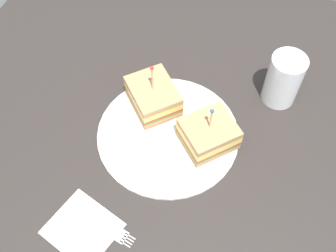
{
  "coord_description": "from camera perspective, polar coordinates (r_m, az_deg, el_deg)",
  "views": [
    {
      "loc": [
        13.87,
        -38.56,
        65.77
      ],
      "look_at": [
        0.0,
        0.0,
        2.98
      ],
      "focal_mm": 44.24,
      "sensor_mm": 36.0,
      "label": 1
    }
  ],
  "objects": [
    {
      "name": "plate",
      "position": [
        0.77,
        0.0,
        -1.01
      ],
      "size": [
        26.42,
        26.42,
        0.98
      ],
      "primitive_type": "cylinder",
      "color": "silver",
      "rests_on": "ground_plane"
    },
    {
      "name": "knife",
      "position": [
        0.69,
        -10.63,
        -16.54
      ],
      "size": [
        12.22,
        3.44,
        0.35
      ],
      "color": "silver",
      "rests_on": "ground_plane"
    },
    {
      "name": "drink_glass",
      "position": [
        0.82,
        15.52,
        5.92
      ],
      "size": [
        6.65,
        6.65,
        10.7
      ],
      "color": "beige",
      "rests_on": "ground_plane"
    },
    {
      "name": "sandwich_half_front",
      "position": [
        0.79,
        -2.06,
        4.18
      ],
      "size": [
        12.58,
        12.6,
        10.64
      ],
      "color": "tan",
      "rests_on": "plate"
    },
    {
      "name": "ground_plane",
      "position": [
        0.78,
        0.0,
        -1.59
      ],
      "size": [
        97.3,
        97.3,
        2.0
      ],
      "primitive_type": "cube",
      "color": "#2D2826"
    },
    {
      "name": "napkin",
      "position": [
        0.71,
        -11.7,
        -13.64
      ],
      "size": [
        13.04,
        12.31,
        0.15
      ],
      "primitive_type": "cube",
      "rotation": [
        0.0,
        0.0,
        5.99
      ],
      "color": "white",
      "rests_on": "ground_plane"
    },
    {
      "name": "fork",
      "position": [
        0.7,
        -8.04,
        -13.83
      ],
      "size": [
        11.88,
        3.57,
        0.35
      ],
      "color": "silver",
      "rests_on": "ground_plane"
    },
    {
      "name": "sandwich_half_back",
      "position": [
        0.74,
        5.62,
        -1.05
      ],
      "size": [
        11.96,
        11.99,
        9.72
      ],
      "color": "tan",
      "rests_on": "plate"
    }
  ]
}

